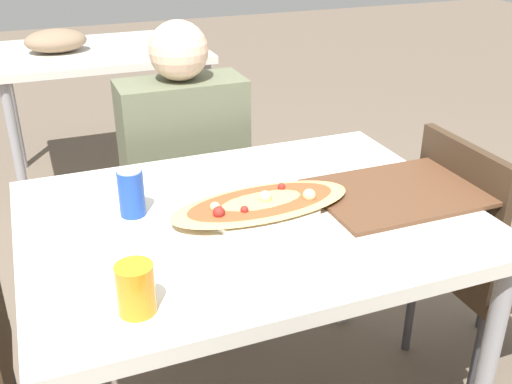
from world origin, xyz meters
name	(u,v)px	position (x,y,z in m)	size (l,w,h in m)	color
dining_table	(250,240)	(0.00, 0.00, 0.69)	(1.16, 0.86, 0.77)	silver
chair_far_seated	(180,190)	(0.00, 0.76, 0.49)	(0.40, 0.40, 0.88)	#3F2D1E
chair_side_right	(479,253)	(0.77, -0.03, 0.49)	(0.40, 0.40, 0.88)	#3F2D1E
person_seated	(186,157)	(0.00, 0.65, 0.68)	(0.44, 0.23, 1.15)	#2D2D38
pizza_main	(262,205)	(0.03, 0.00, 0.79)	(0.50, 0.31, 0.06)	white
soda_can	(131,193)	(-0.28, 0.11, 0.83)	(0.07, 0.07, 0.12)	#1E47B2
drink_glass	(136,289)	(-0.35, -0.30, 0.82)	(0.08, 0.08, 0.11)	orange
serving_tray	(397,192)	(0.42, -0.04, 0.77)	(0.45, 0.33, 0.01)	brown
background_table	(93,60)	(-0.13, 2.07, 0.71)	(1.10, 0.80, 0.89)	silver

